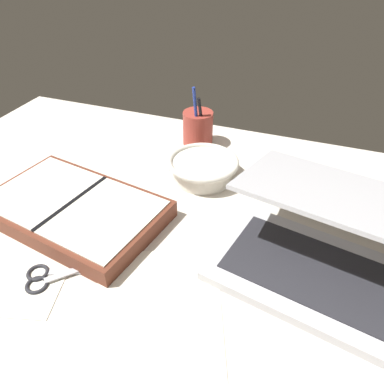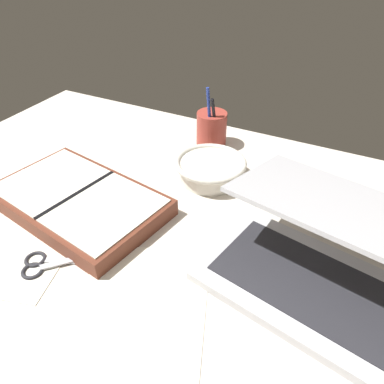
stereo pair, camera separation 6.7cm
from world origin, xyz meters
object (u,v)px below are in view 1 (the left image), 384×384
object	(u,v)px
laptop	(329,249)
scissors	(48,277)
bowl	(203,168)
planner	(74,209)
pen_cup	(198,128)

from	to	relation	value
laptop	scissors	bearing A→B (deg)	-145.84
laptop	bowl	distance (cm)	35.32
bowl	scissors	xyz separation A→B (cm)	(-14.97, -38.20, -2.50)
laptop	scissors	distance (cm)	48.24
planner	scissors	xyz separation A→B (cm)	(5.00, -15.47, -1.63)
scissors	planner	bearing A→B (deg)	72.64
planner	scissors	bearing A→B (deg)	-62.18
laptop	pen_cup	size ratio (longest dim) A/B	2.44
planner	bowl	bearing A→B (deg)	58.59
bowl	pen_cup	world-z (taller)	pen_cup
scissors	pen_cup	bearing A→B (deg)	45.81
bowl	planner	distance (cm)	30.27
bowl	scissors	distance (cm)	41.10
bowl	scissors	bearing A→B (deg)	-111.40
bowl	laptop	bearing A→B (deg)	-33.79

